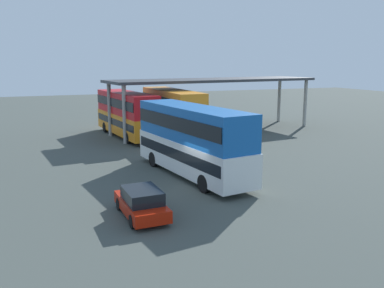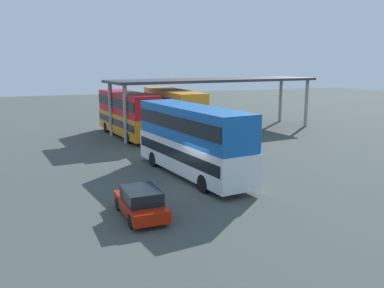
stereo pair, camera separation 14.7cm
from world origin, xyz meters
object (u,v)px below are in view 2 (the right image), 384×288
(double_decker_main, at_px, (192,138))
(parked_hatchback, at_px, (141,203))
(double_decker_near_canopy, at_px, (128,112))
(double_decker_mid_row, at_px, (173,111))

(double_decker_main, xyz_separation_m, parked_hatchback, (-4.66, -5.53, -1.69))
(double_decker_near_canopy, bearing_deg, double_decker_main, 176.02)
(parked_hatchback, distance_m, double_decker_near_canopy, 20.77)
(parked_hatchback, xyz_separation_m, double_decker_mid_row, (7.86, 18.54, 1.73))
(double_decker_main, height_order, parked_hatchback, double_decker_main)
(double_decker_near_canopy, distance_m, double_decker_mid_row, 4.28)
(parked_hatchback, height_order, double_decker_mid_row, double_decker_mid_row)
(double_decker_main, bearing_deg, double_decker_near_canopy, -5.73)
(double_decker_main, xyz_separation_m, double_decker_mid_row, (3.19, 13.00, 0.05))
(double_decker_mid_row, bearing_deg, double_decker_main, 165.29)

